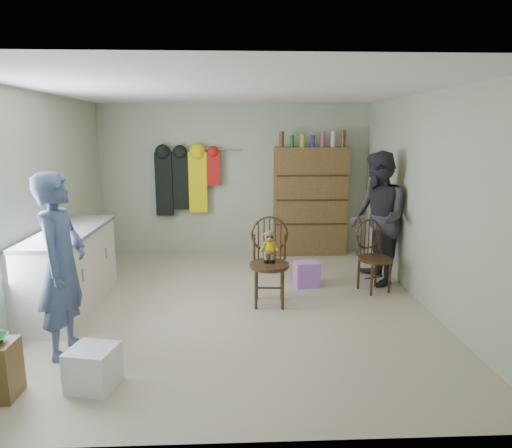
{
  "coord_description": "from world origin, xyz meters",
  "views": [
    {
      "loc": [
        0.01,
        -5.21,
        2.06
      ],
      "look_at": [
        0.25,
        0.2,
        0.95
      ],
      "focal_mm": 32.0,
      "sensor_mm": 36.0,
      "label": 1
    }
  ],
  "objects_px": {
    "counter": "(69,269)",
    "chair_far": "(373,253)",
    "dresser": "(310,201)",
    "chair_front": "(269,255)"
  },
  "relations": [
    {
      "from": "counter",
      "to": "chair_far",
      "type": "height_order",
      "value": "counter"
    },
    {
      "from": "dresser",
      "to": "counter",
      "type": "bearing_deg",
      "value": -144.32
    },
    {
      "from": "counter",
      "to": "dresser",
      "type": "height_order",
      "value": "dresser"
    },
    {
      "from": "chair_front",
      "to": "chair_far",
      "type": "distance_m",
      "value": 1.44
    },
    {
      "from": "counter",
      "to": "chair_front",
      "type": "height_order",
      "value": "chair_front"
    },
    {
      "from": "counter",
      "to": "chair_front",
      "type": "bearing_deg",
      "value": 1.01
    },
    {
      "from": "counter",
      "to": "chair_front",
      "type": "xyz_separation_m",
      "value": [
        2.35,
        0.04,
        0.13
      ]
    },
    {
      "from": "chair_front",
      "to": "chair_far",
      "type": "relative_size",
      "value": 1.13
    },
    {
      "from": "counter",
      "to": "chair_front",
      "type": "relative_size",
      "value": 1.77
    },
    {
      "from": "chair_far",
      "to": "dresser",
      "type": "height_order",
      "value": "dresser"
    }
  ]
}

